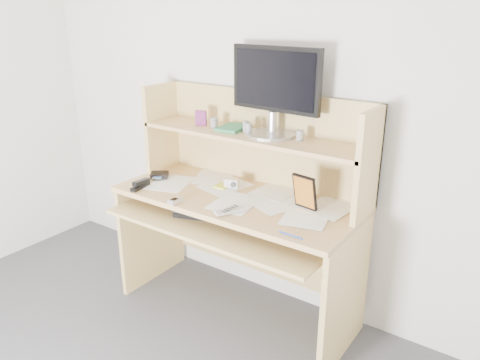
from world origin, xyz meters
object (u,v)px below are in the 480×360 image
Objects in this scene: keyboard at (221,214)px; tv_remote at (230,211)px; monitor at (275,89)px; desk at (244,201)px; game_case at (305,192)px.

keyboard is 3.33× the size of tv_remote.
monitor reaches higher than tv_remote.
desk is 8.62× the size of tv_remote.
game_case reaches higher than keyboard.
tv_remote is at bearing -58.13° from keyboard.
game_case is at bearing -3.99° from desk.
game_case is 0.34× the size of monitor.
monitor reaches higher than game_case.
monitor is (-0.28, 0.15, 0.48)m from game_case.
game_case is at bearing 69.51° from tv_remote.
game_case is at bearing -22.95° from monitor.
desk is 0.66m from monitor.
game_case is (0.40, -0.03, 0.16)m from desk.
monitor is (0.15, 0.28, 0.67)m from keyboard.
tv_remote is 0.29× the size of monitor.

